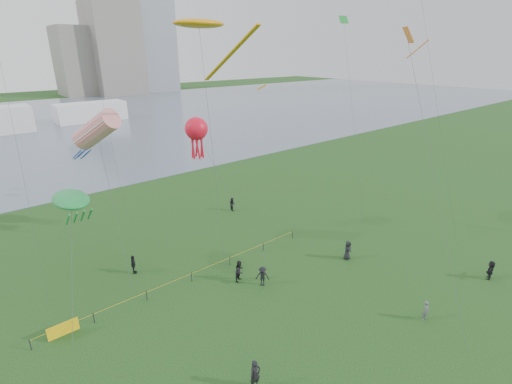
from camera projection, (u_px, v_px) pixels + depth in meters
ground_plane at (353, 347)px, 24.36m from camera, size 400.00×400.00×0.00m
lake at (34, 126)px, 96.08m from camera, size 400.00×120.00×0.08m
building_mid at (114, 49)px, 161.32m from camera, size 20.00×20.00×38.00m
building_low at (78, 61)px, 159.03m from camera, size 16.00×18.00×28.00m
pavilion_right at (91, 112)px, 102.14m from camera, size 18.00×7.00×5.00m
fence at (120, 306)px, 27.47m from camera, size 24.07×0.07×1.05m
kite_flyer at (426, 311)px, 26.59m from camera, size 0.58×0.39×1.55m
spectator_a at (240, 271)px, 31.11m from camera, size 1.11×0.99×1.88m
spectator_b at (262, 276)px, 30.48m from camera, size 1.25×1.25×1.74m
spectator_c at (133, 264)px, 32.18m from camera, size 0.70×1.09×1.72m
spectator_d at (348, 250)px, 34.39m from camera, size 0.95×0.66×1.84m
spectator_e at (490, 270)px, 31.41m from camera, size 1.63×0.80×1.68m
spectator_f at (255, 375)px, 21.14m from camera, size 0.72×0.51×1.88m
spectator_g at (232, 204)px, 45.00m from camera, size 0.70×0.86×1.65m
kite_stingray at (200, 25)px, 30.40m from camera, size 4.65×9.93×20.70m
kite_windsock at (97, 130)px, 31.77m from camera, size 4.29×10.39×13.84m
kite_creature at (71, 200)px, 29.71m from camera, size 4.52×10.41×7.56m
kite_octopus at (196, 130)px, 35.40m from camera, size 2.20×10.65×12.38m
kite_delta at (412, 53)px, 27.58m from camera, size 6.49×11.06×19.93m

